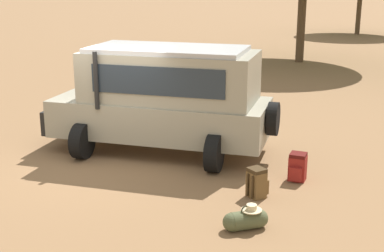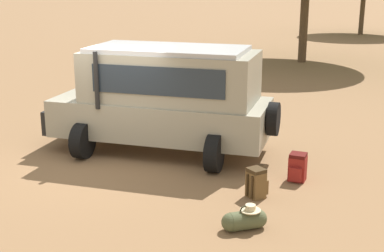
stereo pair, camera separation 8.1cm
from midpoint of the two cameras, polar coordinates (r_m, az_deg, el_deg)
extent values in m
plane|color=olive|center=(11.83, -8.79, -3.99)|extent=(320.00, 320.00, 0.00)
cube|color=gray|center=(12.32, -3.15, 0.98)|extent=(5.14, 2.67, 0.84)
cube|color=gray|center=(12.03, -2.09, 5.36)|extent=(4.06, 2.38, 1.10)
cube|color=#232D38|center=(12.60, -8.71, 5.44)|extent=(0.31, 1.55, 0.77)
cube|color=#232D38|center=(11.18, -3.57, 4.79)|extent=(2.91, 0.51, 0.60)
cube|color=#232D38|center=(12.86, -0.81, 6.29)|extent=(2.91, 0.51, 0.60)
cube|color=#B7B7B7|center=(11.95, -2.35, 8.20)|extent=(3.66, 2.24, 0.10)
cube|color=black|center=(13.43, -13.53, 1.06)|extent=(0.42, 1.62, 0.56)
cylinder|color=black|center=(11.66, -9.96, 4.79)|extent=(0.10, 0.10, 1.25)
cylinder|color=black|center=(12.19, -11.41, -1.55)|extent=(0.41, 0.83, 0.80)
cylinder|color=black|center=(13.85, -7.71, 0.75)|extent=(0.41, 0.83, 0.80)
cylinder|color=black|center=(11.14, 2.59, -2.92)|extent=(0.41, 0.83, 0.80)
cylinder|color=black|center=(12.94, 4.68, -0.25)|extent=(0.41, 0.83, 0.80)
cylinder|color=black|center=(11.69, 8.88, 0.74)|extent=(0.34, 0.76, 0.74)
cube|color=brown|center=(9.99, 7.06, -6.22)|extent=(0.40, 0.41, 0.50)
cube|color=brown|center=(10.11, 7.80, -6.35)|extent=(0.21, 0.23, 0.28)
cube|color=#3A2A16|center=(9.88, 7.11, -4.71)|extent=(0.40, 0.40, 0.07)
cylinder|color=#3A2A16|center=(9.95, 6.13, -6.28)|extent=(0.04, 0.04, 0.43)
cylinder|color=#3A2A16|center=(9.85, 6.64, -6.53)|extent=(0.04, 0.04, 0.43)
cube|color=maroon|center=(10.92, 11.40, -4.47)|extent=(0.40, 0.37, 0.50)
cube|color=maroon|center=(10.76, 11.18, -5.10)|extent=(0.26, 0.14, 0.28)
cube|color=#4D100E|center=(10.82, 11.48, -3.07)|extent=(0.38, 0.38, 0.07)
cylinder|color=#4D100E|center=(11.06, 11.95, -4.23)|extent=(0.04, 0.04, 0.43)
cylinder|color=#4D100E|center=(11.08, 11.20, -4.14)|extent=(0.04, 0.04, 0.43)
cylinder|color=#4C5133|center=(8.82, 5.87, -9.99)|extent=(0.56, 0.48, 0.31)
sphere|color=#4C5133|center=(8.90, 7.29, -9.77)|extent=(0.31, 0.31, 0.31)
sphere|color=#4C5133|center=(8.74, 4.42, -10.20)|extent=(0.31, 0.31, 0.31)
torus|color=#2D301E|center=(8.74, 5.90, -8.95)|extent=(0.16, 0.09, 0.16)
cylinder|color=beige|center=(8.78, 6.51, -8.91)|extent=(0.34, 0.34, 0.02)
cylinder|color=beige|center=(8.76, 6.52, -8.62)|extent=(0.17, 0.17, 0.09)
cylinder|color=brown|center=(25.58, 11.95, 10.91)|extent=(0.38, 0.38, 3.79)
cylinder|color=brown|center=(38.57, 17.75, 11.43)|extent=(0.32, 0.32, 2.90)
camera|label=1|loc=(0.04, -89.79, 0.06)|focal=50.00mm
camera|label=2|loc=(0.04, 90.21, -0.06)|focal=50.00mm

